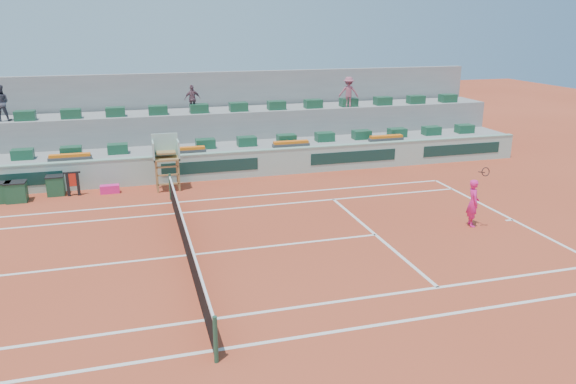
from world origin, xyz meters
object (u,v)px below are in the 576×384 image
(tennis_player, at_px, (473,203))
(drink_cooler_a, at_px, (56,185))
(player_bag, at_px, (110,189))
(umpire_chair, at_px, (166,154))

(tennis_player, bearing_deg, drink_cooler_a, 151.46)
(drink_cooler_a, distance_m, tennis_player, 16.67)
(player_bag, height_order, umpire_chair, umpire_chair)
(drink_cooler_a, bearing_deg, umpire_chair, -4.75)
(drink_cooler_a, height_order, tennis_player, tennis_player)
(umpire_chair, xyz_separation_m, drink_cooler_a, (-4.57, 0.38, -1.12))
(player_bag, bearing_deg, drink_cooler_a, 171.70)
(umpire_chair, bearing_deg, drink_cooler_a, 175.25)
(drink_cooler_a, bearing_deg, player_bag, -8.30)
(player_bag, xyz_separation_m, drink_cooler_a, (-2.15, 0.31, 0.25))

